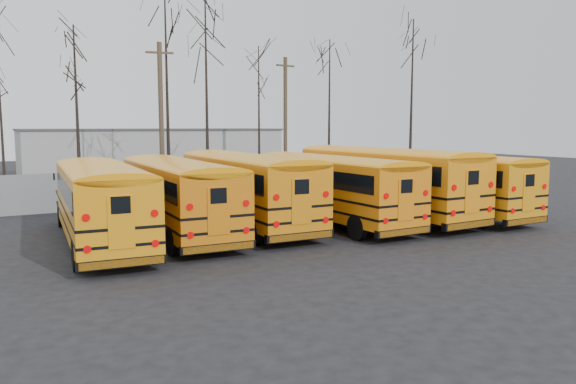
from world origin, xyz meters
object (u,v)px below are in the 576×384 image
bus_c (245,183)px  bus_f (442,179)px  bus_b (177,190)px  bus_d (330,183)px  utility_pole_left (161,119)px  utility_pole_right (285,119)px  bus_e (382,176)px  bus_a (101,197)px

bus_c → bus_f: bearing=-9.1°
bus_b → bus_d: (6.75, -0.75, 0.01)m
bus_f → utility_pole_left: utility_pole_left is taller
bus_d → utility_pole_right: 19.48m
bus_f → utility_pole_right: bearing=85.6°
utility_pole_left → utility_pole_right: size_ratio=0.97×
utility_pole_left → utility_pole_right: bearing=32.8°
bus_d → bus_e: size_ratio=0.91×
bus_e → bus_f: bearing=-16.8°
bus_b → bus_d: bearing=-4.1°
bus_d → utility_pole_right: size_ratio=1.17×
bus_c → utility_pole_right: size_ratio=1.21×
bus_e → utility_pole_right: 18.32m
bus_a → bus_e: size_ratio=0.91×
bus_d → utility_pole_left: size_ratio=1.20×
bus_d → bus_e: (3.03, 0.20, 0.16)m
bus_d → utility_pole_left: utility_pole_left is taller
bus_a → bus_d: 9.79m
bus_a → bus_d: bearing=3.0°
bus_a → bus_b: 3.10m
utility_pole_left → bus_d: bearing=-64.1°
bus_c → bus_e: bus_e is taller
bus_a → bus_b: (3.04, 0.60, 0.01)m
utility_pole_left → bus_f: bearing=-44.3°
bus_b → bus_d: 6.79m
bus_c → utility_pole_right: utility_pole_right is taller
bus_f → bus_a: bearing=176.9°
bus_e → utility_pole_right: (4.35, 17.55, 2.94)m
bus_b → utility_pole_right: (14.13, 17.00, 3.12)m
bus_c → bus_d: bus_c is taller
bus_e → bus_d: bearing=-178.4°
bus_a → bus_b: bus_b is taller
bus_b → utility_pole_left: size_ratio=1.19×
bus_b → bus_e: size_ratio=0.91×
bus_f → utility_pole_left: 17.03m
bus_c → bus_f: bus_c is taller
utility_pole_left → utility_pole_right: 12.16m
bus_e → bus_f: bus_e is taller
utility_pole_right → utility_pole_left: bearing=-166.7°
bus_a → bus_c: (6.19, 1.07, 0.09)m
utility_pole_left → utility_pole_right: utility_pole_right is taller
bus_b → bus_c: 3.18m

